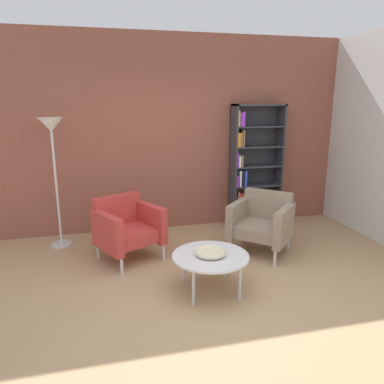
# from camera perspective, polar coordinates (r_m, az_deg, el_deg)

# --- Properties ---
(ground_plane) EXTENTS (8.32, 8.32, 0.00)m
(ground_plane) POSITION_cam_1_polar(r_m,az_deg,el_deg) (3.73, 2.43, -17.51)
(ground_plane) COLOR tan
(brick_back_panel) EXTENTS (6.40, 0.12, 2.90)m
(brick_back_panel) POSITION_cam_1_polar(r_m,az_deg,el_deg) (5.61, -4.42, 8.90)
(brick_back_panel) COLOR brown
(brick_back_panel) RESTS_ON ground_plane
(bookshelf_tall) EXTENTS (0.80, 0.30, 1.90)m
(bookshelf_tall) POSITION_cam_1_polar(r_m,az_deg,el_deg) (5.85, 9.22, 3.66)
(bookshelf_tall) COLOR #333338
(bookshelf_tall) RESTS_ON ground_plane
(coffee_table_low) EXTENTS (0.80, 0.80, 0.40)m
(coffee_table_low) POSITION_cam_1_polar(r_m,az_deg,el_deg) (3.86, 2.89, -10.15)
(coffee_table_low) COLOR silver
(coffee_table_low) RESTS_ON ground_plane
(decorative_bowl) EXTENTS (0.32, 0.32, 0.05)m
(decorative_bowl) POSITION_cam_1_polar(r_m,az_deg,el_deg) (3.84, 2.90, -9.28)
(decorative_bowl) COLOR beige
(decorative_bowl) RESTS_ON coffee_table_low
(armchair_corner_red) EXTENTS (0.95, 0.95, 0.78)m
(armchair_corner_red) POSITION_cam_1_polar(r_m,az_deg,el_deg) (4.89, 10.84, -4.52)
(armchair_corner_red) COLOR gray
(armchair_corner_red) RESTS_ON ground_plane
(armchair_spare_guest) EXTENTS (0.92, 0.90, 0.78)m
(armchair_spare_guest) POSITION_cam_1_polar(r_m,az_deg,el_deg) (4.68, -10.09, -5.36)
(armchair_spare_guest) COLOR #B73833
(armchair_spare_guest) RESTS_ON ground_plane
(floor_lamp_torchiere) EXTENTS (0.32, 0.32, 1.74)m
(floor_lamp_torchiere) POSITION_cam_1_polar(r_m,az_deg,el_deg) (5.13, -20.91, 7.51)
(floor_lamp_torchiere) COLOR silver
(floor_lamp_torchiere) RESTS_ON ground_plane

